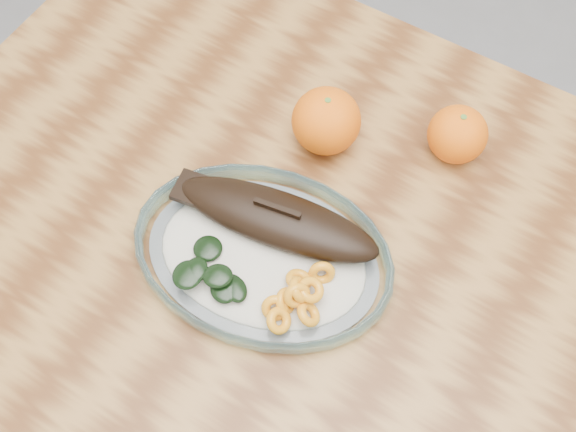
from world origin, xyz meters
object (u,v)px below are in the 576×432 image
Objects in this scene: orange_left at (326,121)px; orange_right at (457,134)px; dining_table at (333,293)px; plated_meal at (264,252)px.

orange_left reaches higher than orange_right.
plated_meal reaches higher than dining_table.
dining_table is 1.76× the size of plated_meal.
orange_left is 1.16× the size of orange_right.
orange_right is (0.16, 0.07, -0.01)m from orange_left.
orange_left reaches higher than dining_table.
orange_right is (0.13, 0.27, 0.02)m from plated_meal.
dining_table is 0.27m from orange_right.
plated_meal is 8.66× the size of orange_right.
plated_meal is 0.20m from orange_left.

